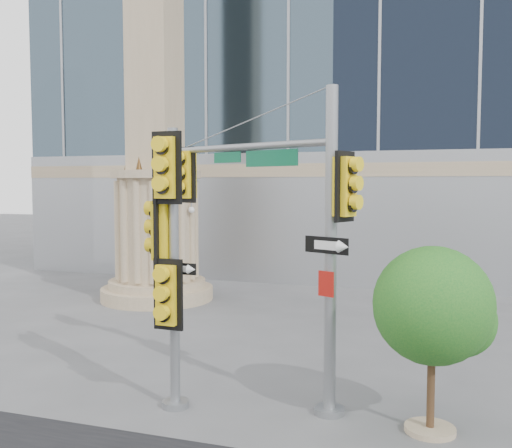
% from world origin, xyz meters
% --- Properties ---
extents(ground, '(120.00, 120.00, 0.00)m').
position_xyz_m(ground, '(0.00, 0.00, 0.00)').
color(ground, '#545456').
rests_on(ground, ground).
extents(monument, '(4.40, 4.40, 16.60)m').
position_xyz_m(monument, '(-6.00, 9.00, 5.52)').
color(monument, tan).
rests_on(monument, ground).
extents(main_signal_pole, '(4.73, 2.36, 6.47)m').
position_xyz_m(main_signal_pole, '(1.61, 0.42, 4.01)').
color(main_signal_pole, slate).
rests_on(main_signal_pole, ground).
extents(secondary_signal_pole, '(0.97, 0.75, 5.69)m').
position_xyz_m(secondary_signal_pole, '(-0.45, -0.81, 3.35)').
color(secondary_signal_pole, slate).
rests_on(secondary_signal_pole, ground).
extents(street_tree, '(2.22, 2.17, 3.46)m').
position_xyz_m(street_tree, '(4.66, -0.25, 2.28)').
color(street_tree, tan).
rests_on(street_tree, ground).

